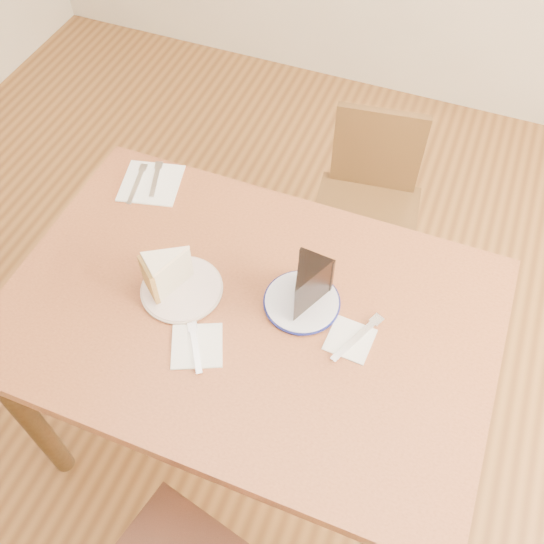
{
  "coord_description": "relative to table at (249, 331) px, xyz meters",
  "views": [
    {
      "loc": [
        0.35,
        -0.73,
        1.99
      ],
      "look_at": [
        0.03,
        0.1,
        0.8
      ],
      "focal_mm": 40.0,
      "sensor_mm": 36.0,
      "label": 1
    }
  ],
  "objects": [
    {
      "name": "fork_spare",
      "position": [
        -0.42,
        0.31,
        0.1
      ],
      "size": [
        0.06,
        0.14,
        0.0
      ],
      "primitive_type": "cube",
      "rotation": [
        0.0,
        0.0,
        0.32
      ],
      "color": "silver",
      "rests_on": "napkin_spare"
    },
    {
      "name": "chocolate_cake",
      "position": [
        0.12,
        0.06,
        0.17
      ],
      "size": [
        0.1,
        0.13,
        0.11
      ],
      "primitive_type": null,
      "rotation": [
        0.0,
        0.0,
        3.05
      ],
      "color": "black",
      "rests_on": "plate_navy"
    },
    {
      "name": "napkin_spare",
      "position": [
        -0.43,
        0.3,
        0.1
      ],
      "size": [
        0.2,
        0.2,
        0.0
      ],
      "primitive_type": "cube",
      "rotation": [
        0.0,
        0.0,
        0.23
      ],
      "color": "white",
      "rests_on": "table"
    },
    {
      "name": "fork_cream",
      "position": [
        -0.07,
        -0.14,
        0.1
      ],
      "size": [
        0.09,
        0.12,
        0.0
      ],
      "primitive_type": "cube",
      "rotation": [
        0.0,
        0.0,
        0.58
      ],
      "color": "silver",
      "rests_on": "napkin_cream"
    },
    {
      "name": "knife_navy",
      "position": [
        0.27,
        0.02,
        0.1
      ],
      "size": [
        0.08,
        0.16,
        0.0
      ],
      "primitive_type": "cube",
      "rotation": [
        0.0,
        0.0,
        -0.42
      ],
      "color": "silver",
      "rests_on": "napkin_navy"
    },
    {
      "name": "ground",
      "position": [
        0.0,
        0.0,
        -0.65
      ],
      "size": [
        4.0,
        4.0,
        0.0
      ],
      "primitive_type": "plane",
      "color": "#4D2D14",
      "rests_on": "ground"
    },
    {
      "name": "plate_cream",
      "position": [
        -0.18,
        -0.01,
        0.1
      ],
      "size": [
        0.2,
        0.2,
        0.01
      ],
      "primitive_type": "cylinder",
      "color": "silver",
      "rests_on": "table"
    },
    {
      "name": "knife_spare",
      "position": [
        -0.46,
        0.27,
        0.1
      ],
      "size": [
        0.05,
        0.16,
        0.0
      ],
      "primitive_type": "cube",
      "rotation": [
        0.0,
        0.0,
        0.23
      ],
      "color": "silver",
      "rests_on": "napkin_spare"
    },
    {
      "name": "chair_far",
      "position": [
        0.13,
        0.76,
        -0.24
      ],
      "size": [
        0.41,
        0.41,
        0.73
      ],
      "rotation": [
        0.0,
        0.0,
        3.28
      ],
      "color": "#362110",
      "rests_on": "ground"
    },
    {
      "name": "carrot_cake",
      "position": [
        -0.2,
        0.0,
        0.16
      ],
      "size": [
        0.13,
        0.13,
        0.1
      ],
      "primitive_type": null,
      "rotation": [
        0.0,
        0.0,
        -0.69
      ],
      "color": "beige",
      "rests_on": "plate_cream"
    },
    {
      "name": "napkin_navy",
      "position": [
        0.26,
        0.01,
        0.1
      ],
      "size": [
        0.11,
        0.11,
        0.0
      ],
      "primitive_type": "cube",
      "rotation": [
        0.0,
        0.0,
        -0.06
      ],
      "color": "white",
      "rests_on": "table"
    },
    {
      "name": "napkin_cream",
      "position": [
        -0.07,
        -0.14,
        0.1
      ],
      "size": [
        0.16,
        0.16,
        0.0
      ],
      "primitive_type": "cube",
      "rotation": [
        0.0,
        0.0,
        0.43
      ],
      "color": "white",
      "rests_on": "table"
    },
    {
      "name": "table",
      "position": [
        0.0,
        0.0,
        0.0
      ],
      "size": [
        1.2,
        0.8,
        0.75
      ],
      "color": "#5A2C18",
      "rests_on": "ground"
    },
    {
      "name": "plate_navy",
      "position": [
        0.12,
        0.07,
        0.1
      ],
      "size": [
        0.18,
        0.18,
        0.01
      ],
      "primitive_type": "cylinder",
      "color": "white",
      "rests_on": "table"
    }
  ]
}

